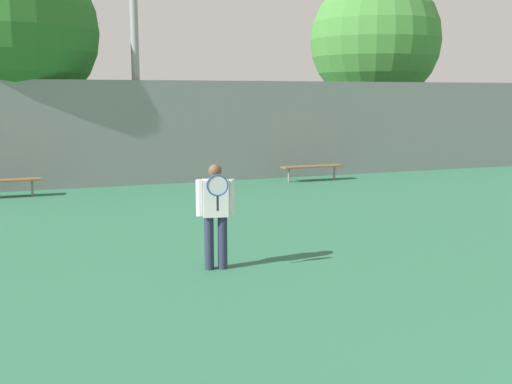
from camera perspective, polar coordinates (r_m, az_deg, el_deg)
tennis_player at (r=8.77m, az=-3.87°, el=-1.79°), size 0.56×0.44×1.57m
bench_courtside_far at (r=17.91m, az=5.36°, el=2.38°), size 1.87×0.40×0.45m
back_fence at (r=17.62m, az=-5.16°, el=5.73°), size 24.01×0.06×2.95m
tree_green_tall at (r=18.89m, az=-22.07°, el=14.01°), size 4.75×4.75×6.72m
tree_green_broad at (r=24.15m, az=11.28°, el=13.97°), size 4.98×4.98×7.10m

